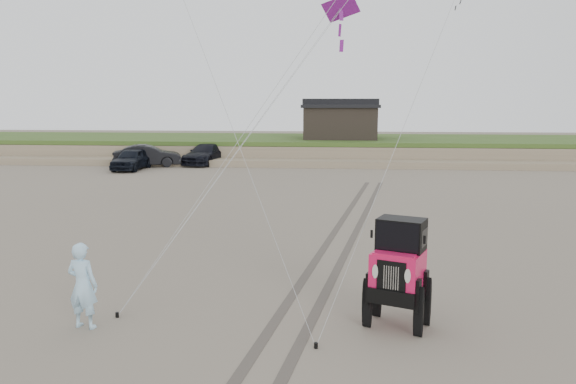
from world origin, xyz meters
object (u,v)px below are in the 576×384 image
(cabin, at_px, (340,121))
(truck_c, at_px, (206,154))
(jeep, at_px, (397,285))
(truck_b, at_px, (148,156))
(man, at_px, (83,285))
(truck_a, at_px, (132,159))

(cabin, relative_size, truck_c, 1.17)
(jeep, bearing_deg, truck_b, 140.03)
(jeep, xyz_separation_m, man, (-6.81, -0.69, 0.00))
(truck_c, distance_m, man, 32.01)
(man, bearing_deg, truck_a, -61.52)
(truck_a, height_order, truck_b, truck_b)
(truck_c, bearing_deg, truck_a, -127.45)
(cabin, distance_m, truck_b, 16.31)
(jeep, distance_m, man, 6.84)
(cabin, height_order, truck_a, cabin)
(truck_a, distance_m, truck_b, 2.01)
(truck_a, xyz_separation_m, truck_c, (4.51, 3.97, 0.02))
(truck_c, xyz_separation_m, jeep, (11.64, -30.94, 0.16))
(truck_b, bearing_deg, truck_a, 149.32)
(cabin, relative_size, jeep, 1.24)
(man, bearing_deg, jeep, -164.37)
(truck_c, height_order, jeep, jeep)
(truck_a, height_order, jeep, jeep)
(truck_b, bearing_deg, jeep, -167.82)
(truck_c, xyz_separation_m, man, (4.84, -31.64, 0.16))
(truck_a, relative_size, truck_c, 0.83)
(cabin, relative_size, truck_b, 1.29)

